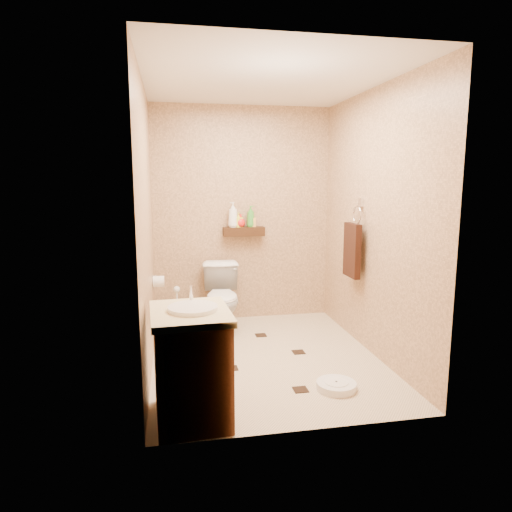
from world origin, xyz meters
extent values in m
plane|color=beige|center=(0.00, 0.00, 0.00)|extent=(2.50, 2.50, 0.00)
cube|color=tan|center=(0.00, 1.25, 1.20)|extent=(2.00, 0.04, 2.40)
cube|color=tan|center=(0.00, -1.25, 1.20)|extent=(2.00, 0.04, 2.40)
cube|color=tan|center=(-1.00, 0.00, 1.20)|extent=(0.04, 2.50, 2.40)
cube|color=tan|center=(1.00, 0.00, 1.20)|extent=(0.04, 2.50, 2.40)
cube|color=silver|center=(0.00, 0.00, 2.40)|extent=(2.00, 2.50, 0.02)
cube|color=#3A240F|center=(0.00, 1.17, 1.02)|extent=(0.46, 0.14, 0.10)
cube|color=black|center=(-0.33, -0.19, 0.00)|extent=(0.11, 0.11, 0.01)
cube|color=black|center=(0.33, 0.05, 0.00)|extent=(0.11, 0.11, 0.01)
cube|color=black|center=(0.13, -0.69, 0.00)|extent=(0.11, 0.11, 0.01)
cube|color=black|center=(-0.59, 0.55, 0.00)|extent=(0.11, 0.11, 0.01)
cube|color=black|center=(0.48, -0.60, 0.00)|extent=(0.11, 0.11, 0.01)
cube|color=black|center=(0.08, 0.58, 0.00)|extent=(0.11, 0.11, 0.01)
imported|color=white|center=(-0.29, 0.83, 0.35)|extent=(0.43, 0.71, 0.70)
cube|color=brown|center=(-0.70, -0.95, 0.35)|extent=(0.50, 0.61, 0.71)
cube|color=beige|center=(-0.70, -0.95, 0.73)|extent=(0.54, 0.64, 0.05)
cylinder|color=white|center=(-0.68, -0.95, 0.76)|extent=(0.33, 0.33, 0.05)
cylinder|color=silver|center=(-0.68, -0.75, 0.82)|extent=(0.03, 0.03, 0.11)
cylinder|color=white|center=(0.41, -0.73, 0.03)|extent=(0.40, 0.40, 0.06)
cylinder|color=white|center=(0.41, -0.73, 0.06)|extent=(0.18, 0.18, 0.01)
cylinder|color=#1A6B5F|center=(-0.76, 1.07, 0.06)|extent=(0.10, 0.10, 0.11)
cylinder|color=white|center=(-0.76, 1.07, 0.26)|extent=(0.02, 0.02, 0.32)
sphere|color=white|center=(-0.76, 1.07, 0.41)|extent=(0.07, 0.07, 0.07)
cube|color=silver|center=(0.98, 0.25, 1.38)|extent=(0.03, 0.06, 0.08)
torus|color=silver|center=(0.95, 0.25, 1.26)|extent=(0.02, 0.19, 0.19)
cube|color=black|center=(0.91, 0.25, 0.92)|extent=(0.06, 0.30, 0.52)
cylinder|color=white|center=(-0.94, 0.65, 0.60)|extent=(0.11, 0.11, 0.11)
cylinder|color=silver|center=(-0.98, 0.65, 0.66)|extent=(0.04, 0.02, 0.02)
imported|color=white|center=(-0.12, 1.17, 1.21)|extent=(0.15, 0.15, 0.28)
imported|color=yellow|center=(-0.06, 1.17, 1.15)|extent=(0.09, 0.09, 0.16)
imported|color=red|center=(-0.04, 1.17, 1.14)|extent=(0.12, 0.12, 0.14)
imported|color=green|center=(0.08, 1.17, 1.19)|extent=(0.10, 0.10, 0.24)
imported|color=#E6A94C|center=(0.10, 1.17, 1.15)|extent=(0.08, 0.08, 0.15)
camera|label=1|loc=(-0.81, -3.85, 1.59)|focal=32.00mm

